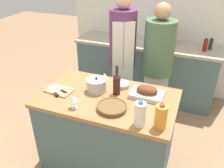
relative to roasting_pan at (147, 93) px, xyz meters
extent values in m
plane|color=#9E7A56|center=(-0.35, -0.14, -0.94)|extent=(12.00, 12.00, 0.00)
cube|color=#4C666B|center=(-0.35, -0.14, -0.51)|extent=(1.30, 0.77, 0.86)
cube|color=#A37042|center=(-0.35, -0.14, -0.06)|extent=(1.34, 0.80, 0.04)
cube|color=#4C666B|center=(-0.35, 1.47, -0.51)|extent=(2.13, 0.58, 0.87)
cube|color=#ADA393|center=(-0.35, 1.47, -0.05)|extent=(2.19, 0.60, 0.04)
cube|color=silver|center=(-0.35, 1.82, 0.33)|extent=(2.69, 0.10, 2.55)
cube|color=#BCBCC1|center=(0.00, 0.00, -0.02)|extent=(0.32, 0.22, 0.04)
ellipsoid|color=brown|center=(0.00, 0.00, 0.03)|extent=(0.21, 0.13, 0.08)
cylinder|color=brown|center=(-0.24, -0.32, -0.03)|extent=(0.25, 0.25, 0.04)
torus|color=brown|center=(-0.24, -0.32, -0.01)|extent=(0.28, 0.28, 0.02)
cube|color=tan|center=(-0.85, -0.22, -0.04)|extent=(0.29, 0.21, 0.02)
cylinder|color=#B7B7BC|center=(-0.50, -0.08, 0.02)|extent=(0.20, 0.20, 0.12)
cylinder|color=#B7B7BC|center=(-0.50, -0.08, 0.08)|extent=(0.20, 0.20, 0.01)
sphere|color=black|center=(-0.50, -0.08, 0.10)|extent=(0.02, 0.02, 0.02)
cylinder|color=beige|center=(-0.29, 0.10, -0.03)|extent=(0.15, 0.15, 0.03)
torus|color=beige|center=(-0.29, 0.10, -0.01)|extent=(0.17, 0.17, 0.02)
cylinder|color=orange|center=(0.21, -0.42, 0.06)|extent=(0.10, 0.10, 0.21)
cylinder|color=red|center=(0.21, -0.42, 0.17)|extent=(0.04, 0.04, 0.02)
cylinder|color=white|center=(0.05, -0.44, 0.06)|extent=(0.09, 0.09, 0.21)
cylinder|color=#3360B2|center=(0.05, -0.44, 0.18)|extent=(0.04, 0.04, 0.02)
cylinder|color=#381E19|center=(-0.29, -0.06, 0.05)|extent=(0.07, 0.07, 0.19)
cone|color=#381E19|center=(-0.29, -0.06, 0.16)|extent=(0.07, 0.07, 0.04)
cylinder|color=#381E19|center=(-0.29, -0.06, 0.22)|extent=(0.03, 0.03, 0.08)
cylinder|color=silver|center=(-0.48, 0.08, -0.04)|extent=(0.06, 0.06, 0.00)
cylinder|color=silver|center=(-0.48, 0.08, -0.01)|extent=(0.01, 0.01, 0.07)
cone|color=silver|center=(-0.48, 0.08, 0.06)|extent=(0.08, 0.08, 0.06)
cylinder|color=silver|center=(-0.57, -0.42, -0.04)|extent=(0.06, 0.06, 0.00)
cylinder|color=silver|center=(-0.57, -0.42, -0.01)|extent=(0.01, 0.01, 0.07)
cone|color=silver|center=(-0.57, -0.42, 0.06)|extent=(0.08, 0.08, 0.06)
cube|color=#B7B7BC|center=(-0.89, -0.20, -0.02)|extent=(0.14, 0.08, 0.01)
cube|color=black|center=(-0.79, -0.24, -0.02)|extent=(0.09, 0.05, 0.01)
cube|color=#B7B7BC|center=(-0.91, -0.27, -0.02)|extent=(0.11, 0.08, 0.01)
cube|color=black|center=(-0.83, -0.31, -0.02)|extent=(0.07, 0.06, 0.01)
cube|color=#B22323|center=(-0.03, 1.52, 0.00)|extent=(0.18, 0.14, 0.06)
cylinder|color=#B7B7BC|center=(-0.05, 1.52, 0.09)|extent=(0.13, 0.13, 0.11)
cube|color=#B22323|center=(0.03, 1.52, 0.13)|extent=(0.05, 0.08, 0.19)
cube|color=#B22323|center=(-0.03, 1.52, 0.27)|extent=(0.17, 0.08, 0.10)
cylinder|color=maroon|center=(0.47, 1.41, 0.05)|extent=(0.06, 0.06, 0.17)
cylinder|color=black|center=(0.47, 1.41, 0.15)|extent=(0.03, 0.03, 0.02)
cylinder|color=#332D28|center=(0.54, 1.50, 0.05)|extent=(0.05, 0.05, 0.15)
cylinder|color=black|center=(0.54, 1.50, 0.13)|extent=(0.02, 0.02, 0.02)
cube|color=beige|center=(-0.50, 0.74, -0.52)|extent=(0.32, 0.27, 0.84)
cylinder|color=#663360|center=(-0.50, 0.74, 0.25)|extent=(0.33, 0.33, 0.70)
sphere|color=#DBAD89|center=(-0.50, 0.74, 0.71)|extent=(0.20, 0.20, 0.20)
cube|color=silver|center=(-0.44, 0.59, 0.05)|extent=(0.25, 0.11, 0.89)
cube|color=beige|center=(-0.05, 0.75, -0.54)|extent=(0.33, 0.27, 0.80)
cylinder|color=#4C6B4C|center=(-0.05, 0.75, 0.19)|extent=(0.37, 0.37, 0.66)
sphere|color=tan|center=(-0.05, 0.75, 0.61)|extent=(0.19, 0.19, 0.19)
camera|label=1|loc=(0.39, -1.95, 1.21)|focal=38.00mm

